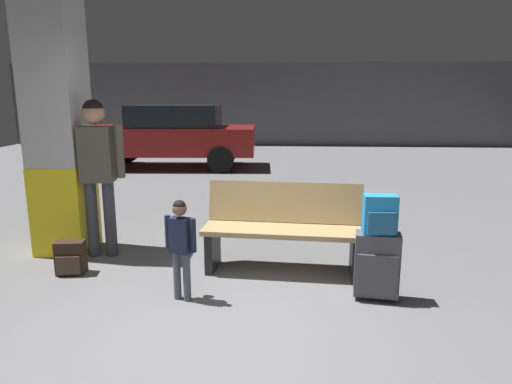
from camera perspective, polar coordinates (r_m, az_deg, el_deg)
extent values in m
cube|color=slate|center=(7.25, -0.75, -2.39)|extent=(18.00, 18.00, 0.10)
cube|color=#565658|center=(15.87, 1.59, 10.88)|extent=(18.00, 0.12, 2.80)
cube|color=yellow|center=(5.65, -22.72, -1.87)|extent=(0.57, 0.57, 1.00)
cube|color=#B2B2B2|center=(5.50, -24.02, 13.21)|extent=(0.56, 0.56, 1.95)
cube|color=tan|center=(4.57, 3.35, -4.87)|extent=(1.63, 0.57, 0.05)
cube|color=tan|center=(4.75, 3.64, -1.28)|extent=(1.60, 0.24, 0.42)
cube|color=black|center=(4.75, -5.43, -7.18)|extent=(0.11, 0.41, 0.41)
cube|color=black|center=(4.65, 12.28, -7.87)|extent=(0.11, 0.41, 0.41)
cube|color=#4C4C51|center=(4.16, 14.89, -8.72)|extent=(0.40, 0.25, 0.56)
cube|color=#4C4C51|center=(4.08, 14.93, -10.07)|extent=(0.34, 0.07, 0.36)
cube|color=#A5A5AA|center=(4.15, 15.03, -4.87)|extent=(0.14, 0.04, 0.02)
cylinder|color=black|center=(4.35, 12.46, -11.97)|extent=(0.02, 0.05, 0.04)
cylinder|color=black|center=(4.37, 16.75, -12.09)|extent=(0.02, 0.05, 0.04)
cube|color=#268CD8|center=(4.03, 15.24, -2.73)|extent=(0.28, 0.16, 0.34)
cube|color=#23608E|center=(3.95, 15.46, -3.80)|extent=(0.23, 0.03, 0.19)
cylinder|color=black|center=(3.99, 15.37, -0.54)|extent=(0.06, 0.02, 0.02)
cylinder|color=#4C5160|center=(4.08, -8.65, -10.48)|extent=(0.07, 0.07, 0.44)
cylinder|color=#4C5160|center=(4.13, -9.85, -10.23)|extent=(0.07, 0.07, 0.44)
cube|color=#191E38|center=(3.97, -9.44, -5.38)|extent=(0.20, 0.16, 0.31)
cylinder|color=#191E38|center=(3.90, -7.87, -5.41)|extent=(0.05, 0.05, 0.29)
cylinder|color=#191E38|center=(4.04, -10.97, -4.92)|extent=(0.05, 0.05, 0.29)
sphere|color=brown|center=(3.91, -9.56, -2.06)|extent=(0.12, 0.12, 0.12)
sphere|color=black|center=(3.91, -9.57, -1.82)|extent=(0.11, 0.11, 0.11)
cylinder|color=#E5D84C|center=(4.08, -9.50, -4.70)|extent=(0.06, 0.06, 0.10)
cylinder|color=red|center=(4.06, -9.54, -3.69)|extent=(0.01, 0.01, 0.06)
cylinder|color=#38383D|center=(5.30, -17.81, -3.23)|extent=(0.13, 0.13, 0.84)
cylinder|color=#38383D|center=(5.36, -19.80, -3.21)|extent=(0.13, 0.13, 0.84)
cube|color=#4C473D|center=(5.20, -19.36, 4.47)|extent=(0.36, 0.23, 0.60)
cylinder|color=#4C473D|center=(5.12, -16.75, 4.87)|extent=(0.10, 0.10, 0.57)
cylinder|color=#4C473D|center=(5.27, -21.94, 4.70)|extent=(0.10, 0.10, 0.57)
sphere|color=#A87A5B|center=(5.16, -19.70, 9.29)|extent=(0.24, 0.24, 0.24)
sphere|color=black|center=(5.16, -19.73, 9.66)|extent=(0.22, 0.22, 0.22)
cube|color=black|center=(4.99, -22.17, -7.59)|extent=(0.30, 0.20, 0.34)
cube|color=#423328|center=(4.92, -22.46, -8.52)|extent=(0.23, 0.06, 0.19)
cylinder|color=black|center=(4.94, -22.32, -5.86)|extent=(0.06, 0.03, 0.02)
cube|color=maroon|center=(11.33, -10.72, 6.41)|extent=(4.17, 1.88, 0.64)
cube|color=black|center=(11.26, -10.08, 9.36)|extent=(2.17, 1.63, 0.52)
cylinder|color=black|center=(10.95, -18.17, 3.86)|extent=(0.61, 0.23, 0.60)
cylinder|color=black|center=(12.46, -15.82, 4.96)|extent=(0.61, 0.23, 0.60)
cylinder|color=black|center=(10.40, -4.46, 4.02)|extent=(0.61, 0.23, 0.60)
cylinder|color=black|center=(11.98, -3.77, 5.12)|extent=(0.61, 0.23, 0.60)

